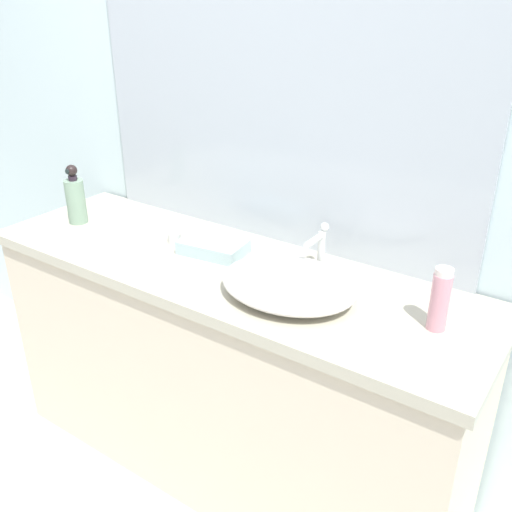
# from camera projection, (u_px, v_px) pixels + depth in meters

# --- Properties ---
(bathroom_wall_rear) EXTENTS (6.00, 0.06, 2.60)m
(bathroom_wall_rear) POSITION_uv_depth(u_px,v_px,m) (270.00, 117.00, 1.95)
(bathroom_wall_rear) COLOR silver
(bathroom_wall_rear) RESTS_ON ground
(vanity_counter) EXTENTS (1.77, 0.56, 0.87)m
(vanity_counter) POSITION_uv_depth(u_px,v_px,m) (228.00, 372.00, 2.07)
(vanity_counter) COLOR beige
(vanity_counter) RESTS_ON ground
(wall_mirror_panel) EXTENTS (1.47, 0.01, 1.03)m
(wall_mirror_panel) POSITION_uv_depth(u_px,v_px,m) (273.00, 93.00, 1.86)
(wall_mirror_panel) COLOR #B2BCC6
(wall_mirror_panel) RESTS_ON vanity_counter
(sink_basin) EXTENTS (0.42, 0.34, 0.08)m
(sink_basin) POSITION_uv_depth(u_px,v_px,m) (288.00, 283.00, 1.68)
(sink_basin) COLOR silver
(sink_basin) RESTS_ON vanity_counter
(faucet) EXTENTS (0.03, 0.13, 0.16)m
(faucet) POSITION_uv_depth(u_px,v_px,m) (320.00, 244.00, 1.80)
(faucet) COLOR silver
(faucet) RESTS_ON vanity_counter
(soap_dispenser) EXTENTS (0.07, 0.07, 0.23)m
(soap_dispenser) POSITION_uv_depth(u_px,v_px,m) (76.00, 198.00, 2.18)
(soap_dispenser) COLOR gray
(soap_dispenser) RESTS_ON vanity_counter
(lotion_bottle) EXTENTS (0.05, 0.05, 0.18)m
(lotion_bottle) POSITION_uv_depth(u_px,v_px,m) (440.00, 300.00, 1.50)
(lotion_bottle) COLOR pink
(lotion_bottle) RESTS_ON vanity_counter
(candle_jar) EXTENTS (0.05, 0.05, 0.04)m
(candle_jar) POSITION_uv_depth(u_px,v_px,m) (174.00, 238.00, 2.04)
(candle_jar) COLOR silver
(candle_jar) RESTS_ON vanity_counter
(folded_hand_towel) EXTENTS (0.24, 0.17, 0.05)m
(folded_hand_towel) POSITION_uv_depth(u_px,v_px,m) (213.00, 247.00, 1.96)
(folded_hand_towel) COLOR #ABC6CB
(folded_hand_towel) RESTS_ON vanity_counter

